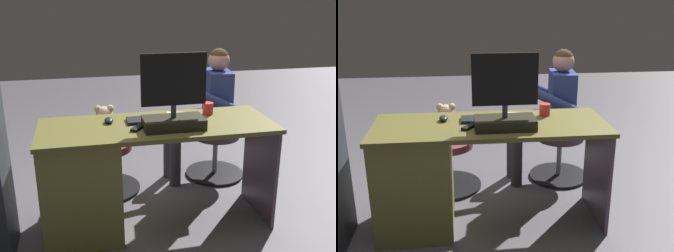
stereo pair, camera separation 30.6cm
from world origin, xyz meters
The scene contains 12 objects.
ground_plane centered at (0.00, 0.00, 0.00)m, with size 10.00×10.00×0.00m, color #5A565E.
desk centered at (0.42, 0.30, 0.41)m, with size 1.59×0.60×0.76m.
monitor centered at (-0.09, 0.41, 0.91)m, with size 0.42×0.21×0.49m.
keyboard centered at (-0.01, 0.23, 0.77)m, with size 0.42×0.14×0.02m, color black.
computer_mouse centered at (0.32, 0.21, 0.78)m, with size 0.06×0.10×0.04m, color black.
cup centered at (-0.40, 0.16, 0.80)m, with size 0.08×0.08×0.09m, color red.
tv_remote centered at (0.14, 0.37, 0.77)m, with size 0.04×0.15×0.02m, color black.
notebook_binder centered at (-0.17, 0.28, 0.77)m, with size 0.22×0.30×0.02m, color beige.
office_chair_teddy centered at (0.32, -0.28, 0.24)m, with size 0.54×0.54×0.43m.
teddy_bear centered at (0.32, -0.29, 0.57)m, with size 0.22×0.23×0.32m.
visitor_chair centered at (-0.66, -0.37, 0.24)m, with size 0.52×0.52×0.43m.
person centered at (-0.57, -0.36, 0.67)m, with size 0.58×0.51×1.16m.
Camera 2 is at (0.18, 2.89, 1.62)m, focal length 43.15 mm.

